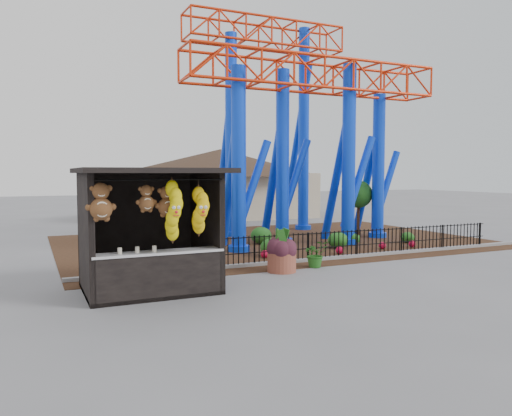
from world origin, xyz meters
name	(u,v)px	position (x,y,z in m)	size (l,w,h in m)	color
ground	(274,288)	(0.00, 0.00, 0.00)	(120.00, 120.00, 0.00)	slate
mulch_bed	(274,241)	(4.00, 8.00, 0.01)	(18.00, 12.00, 0.02)	#331E11
curb	(338,258)	(4.00, 3.00, 0.06)	(18.00, 0.18, 0.12)	gray
prize_booth	(150,232)	(-3.02, 0.91, 1.53)	(3.50, 3.40, 3.12)	black
picket_fence	(359,243)	(4.90, 3.00, 0.50)	(12.20, 0.06, 1.00)	black
roller_coaster	(294,96)	(5.12, 8.23, 6.44)	(11.00, 6.37, 10.82)	blue
terracotta_planter	(282,262)	(1.18, 1.85, 0.30)	(0.88, 0.88, 0.59)	#974A37
planter_foliage	(282,242)	(1.18, 1.85, 0.91)	(0.70, 0.70, 0.64)	#371621
potted_plant	(316,254)	(2.50, 2.05, 0.43)	(0.78, 0.67, 0.86)	#225017
landscaping	(307,240)	(4.33, 5.72, 0.32)	(7.68, 4.23, 0.71)	#1E5318
pavilion	(220,172)	(6.00, 20.00, 3.07)	(15.00, 15.00, 4.80)	#BFAD8C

